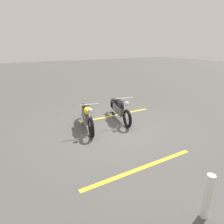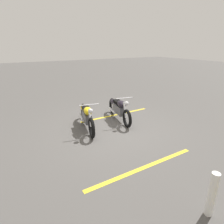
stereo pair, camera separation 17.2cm
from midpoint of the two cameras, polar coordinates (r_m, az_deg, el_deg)
The scene contains 6 objects.
ground_plane at distance 6.89m, azimuth 0.38°, elevation -4.89°, with size 60.00×60.00×0.00m, color #514F4C.
motorcycle_bright_foreground at distance 6.88m, azimuth -6.77°, elevation -0.92°, with size 2.20×0.73×1.04m.
motorcycle_dark_foreground at distance 7.57m, azimuth 2.82°, elevation 1.10°, with size 2.21×0.69×1.04m.
bollard_post at distance 3.91m, azimuth 27.62°, elevation -21.35°, with size 0.14×0.14×0.86m, color white.
parking_stripe_near at distance 8.19m, azimuth 2.02°, elevation -0.83°, with size 3.20×0.12×0.01m, color yellow.
parking_stripe_mid at distance 4.93m, azimuth 9.78°, elevation -16.07°, with size 3.20×0.12×0.01m, color yellow.
Camera 1 is at (5.54, -2.95, 2.85)m, focal length 30.84 mm.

